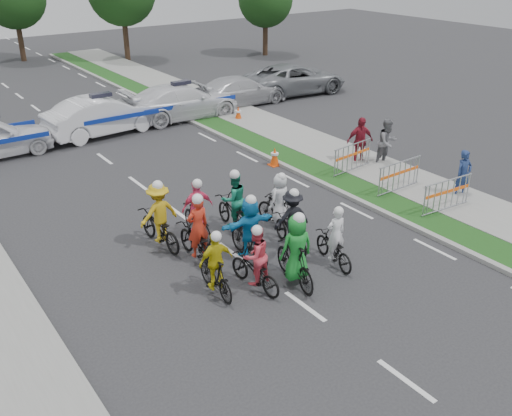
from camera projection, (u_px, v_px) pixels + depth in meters
ground at (305, 306)px, 13.12m from camera, size 90.00×90.00×0.00m
curb_right at (325, 185)px, 19.45m from camera, size 0.20×60.00×0.12m
grass_strip at (340, 181)px, 19.82m from camera, size 1.20×60.00×0.11m
sidewalk_right at (377, 169)px, 20.76m from camera, size 2.40×60.00×0.13m
rider_0 at (334, 245)px, 14.61m from camera, size 0.85×1.71×1.67m
rider_1 at (296, 256)px, 13.69m from camera, size 0.91×1.92×1.95m
rider_2 at (255, 265)px, 13.54m from camera, size 0.78×1.75×1.74m
rider_3 at (216, 270)px, 13.32m from camera, size 0.88×1.65×1.70m
rider_4 at (291, 225)px, 15.30m from camera, size 1.09×1.85×1.80m
rider_5 at (250, 233)px, 14.70m from camera, size 1.53×1.82×1.89m
rider_6 at (198, 239)px, 14.73m from camera, size 0.67×1.91×1.94m
rider_7 at (279, 205)px, 16.53m from camera, size 0.79×1.68×1.71m
rider_8 at (234, 208)px, 16.30m from camera, size 0.84×1.90×1.89m
rider_9 at (197, 215)px, 15.85m from camera, size 0.94×1.77×1.82m
rider_10 at (159, 221)px, 15.40m from camera, size 1.12×1.96×1.97m
police_car_1 at (103, 116)px, 24.40m from camera, size 5.12×2.20×1.64m
police_car_2 at (182, 101)px, 26.62m from camera, size 5.62×2.48×1.60m
civilian_sedan at (241, 91)px, 28.91m from camera, size 4.95×2.04×1.43m
civilian_suv at (295, 79)px, 30.99m from camera, size 6.00×3.29×1.59m
spectator_0 at (463, 174)px, 18.34m from camera, size 0.64×0.47×1.61m
spectator_1 at (387, 142)px, 20.96m from camera, size 0.87×0.68×1.79m
spectator_2 at (360, 141)px, 21.08m from camera, size 1.14×0.73×1.80m
barrier_0 at (447, 196)px, 17.37m from camera, size 2.03×0.65×1.12m
barrier_1 at (399, 177)px, 18.76m from camera, size 2.01×0.55×1.12m
barrier_2 at (352, 159)px, 20.37m from camera, size 2.04×0.73×1.12m
cone_0 at (275, 157)px, 21.20m from camera, size 0.40×0.40×0.70m
cone_1 at (238, 114)px, 26.41m from camera, size 0.40×0.40×0.70m
tree_2 at (266, 0)px, 40.08m from camera, size 3.85×3.85×5.77m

